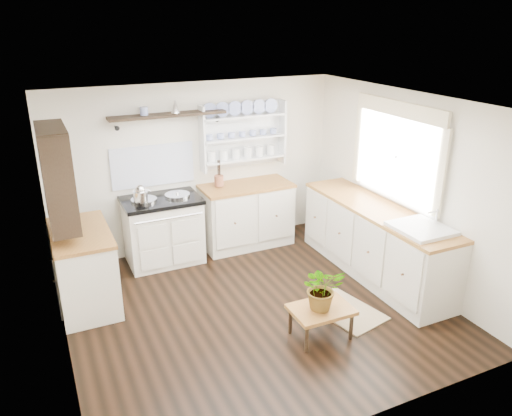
# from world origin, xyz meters

# --- Properties ---
(floor) EXTENTS (4.00, 3.80, 0.01)m
(floor) POSITION_xyz_m (0.00, 0.00, 0.00)
(floor) COLOR black
(floor) RESTS_ON ground
(wall_back) EXTENTS (4.00, 0.02, 2.30)m
(wall_back) POSITION_xyz_m (0.00, 1.90, 1.15)
(wall_back) COLOR silver
(wall_back) RESTS_ON ground
(wall_right) EXTENTS (0.02, 3.80, 2.30)m
(wall_right) POSITION_xyz_m (2.00, 0.00, 1.15)
(wall_right) COLOR silver
(wall_right) RESTS_ON ground
(wall_left) EXTENTS (0.02, 3.80, 2.30)m
(wall_left) POSITION_xyz_m (-2.00, 0.00, 1.15)
(wall_left) COLOR silver
(wall_left) RESTS_ON ground
(ceiling) EXTENTS (4.00, 3.80, 0.01)m
(ceiling) POSITION_xyz_m (0.00, 0.00, 2.30)
(ceiling) COLOR white
(ceiling) RESTS_ON wall_back
(window) EXTENTS (0.08, 1.55, 1.22)m
(window) POSITION_xyz_m (1.95, 0.15, 1.56)
(window) COLOR white
(window) RESTS_ON wall_right
(aga_cooker) EXTENTS (1.00, 0.69, 0.92)m
(aga_cooker) POSITION_xyz_m (-0.62, 1.57, 0.45)
(aga_cooker) COLOR silver
(aga_cooker) RESTS_ON floor
(back_cabinets) EXTENTS (1.27, 0.63, 0.90)m
(back_cabinets) POSITION_xyz_m (0.60, 1.60, 0.46)
(back_cabinets) COLOR beige
(back_cabinets) RESTS_ON floor
(right_cabinets) EXTENTS (0.62, 2.43, 0.90)m
(right_cabinets) POSITION_xyz_m (1.70, 0.10, 0.46)
(right_cabinets) COLOR beige
(right_cabinets) RESTS_ON floor
(belfast_sink) EXTENTS (0.55, 0.60, 0.45)m
(belfast_sink) POSITION_xyz_m (1.70, -0.65, 0.80)
(belfast_sink) COLOR white
(belfast_sink) RESTS_ON right_cabinets
(left_cabinets) EXTENTS (0.62, 1.13, 0.90)m
(left_cabinets) POSITION_xyz_m (-1.70, 0.90, 0.46)
(left_cabinets) COLOR beige
(left_cabinets) RESTS_ON floor
(plate_rack) EXTENTS (1.20, 0.22, 0.90)m
(plate_rack) POSITION_xyz_m (0.65, 1.86, 1.56)
(plate_rack) COLOR white
(plate_rack) RESTS_ON wall_back
(high_shelf) EXTENTS (1.50, 0.29, 0.16)m
(high_shelf) POSITION_xyz_m (-0.40, 1.78, 1.91)
(high_shelf) COLOR black
(high_shelf) RESTS_ON wall_back
(left_shelving) EXTENTS (0.28, 0.80, 1.05)m
(left_shelving) POSITION_xyz_m (-1.84, 0.90, 1.55)
(left_shelving) COLOR black
(left_shelving) RESTS_ON wall_left
(kettle) EXTENTS (0.18, 0.18, 0.22)m
(kettle) POSITION_xyz_m (-0.90, 1.45, 1.04)
(kettle) COLOR silver
(kettle) RESTS_ON aga_cooker
(utensil_crock) EXTENTS (0.13, 0.13, 0.15)m
(utensil_crock) POSITION_xyz_m (0.23, 1.68, 0.98)
(utensil_crock) COLOR brown
(utensil_crock) RESTS_ON back_cabinets
(center_table) EXTENTS (0.62, 0.45, 0.33)m
(center_table) POSITION_xyz_m (0.37, -0.78, 0.29)
(center_table) COLOR brown
(center_table) RESTS_ON floor
(potted_plant) EXTENTS (0.50, 0.46, 0.46)m
(potted_plant) POSITION_xyz_m (0.37, -0.78, 0.57)
(potted_plant) COLOR #3F7233
(potted_plant) RESTS_ON center_table
(floor_rug) EXTENTS (0.72, 0.95, 0.02)m
(floor_rug) POSITION_xyz_m (0.88, -0.49, 0.01)
(floor_rug) COLOR #876D4E
(floor_rug) RESTS_ON floor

